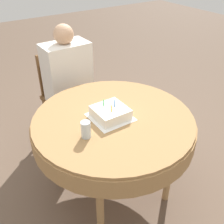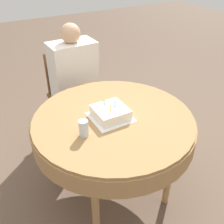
# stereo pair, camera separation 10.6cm
# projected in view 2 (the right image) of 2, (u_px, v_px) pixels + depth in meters

# --- Properties ---
(ground_plane) EXTENTS (12.00, 12.00, 0.00)m
(ground_plane) POSITION_uv_depth(u_px,v_px,m) (113.00, 190.00, 2.19)
(ground_plane) COLOR brown
(dining_table) EXTENTS (1.12, 1.12, 0.74)m
(dining_table) POSITION_uv_depth(u_px,v_px,m) (113.00, 127.00, 1.84)
(dining_table) COLOR #9E7547
(dining_table) RESTS_ON ground_plane
(chair) EXTENTS (0.46, 0.46, 0.87)m
(chair) POSITION_uv_depth(u_px,v_px,m) (73.00, 91.00, 2.63)
(chair) COLOR brown
(chair) RESTS_ON ground_plane
(person) EXTENTS (0.42, 0.35, 1.17)m
(person) POSITION_uv_depth(u_px,v_px,m) (75.00, 75.00, 2.44)
(person) COLOR tan
(person) RESTS_ON ground_plane
(napkin) EXTENTS (0.27, 0.27, 0.00)m
(napkin) POSITION_uv_depth(u_px,v_px,m) (110.00, 117.00, 1.79)
(napkin) COLOR white
(napkin) RESTS_ON dining_table
(birthday_cake) EXTENTS (0.22, 0.22, 0.12)m
(birthday_cake) POSITION_uv_depth(u_px,v_px,m) (110.00, 112.00, 1.77)
(birthday_cake) COLOR white
(birthday_cake) RESTS_ON dining_table
(drinking_glass) EXTENTS (0.06, 0.06, 0.11)m
(drinking_glass) POSITION_uv_depth(u_px,v_px,m) (84.00, 128.00, 1.59)
(drinking_glass) COLOR silver
(drinking_glass) RESTS_ON dining_table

